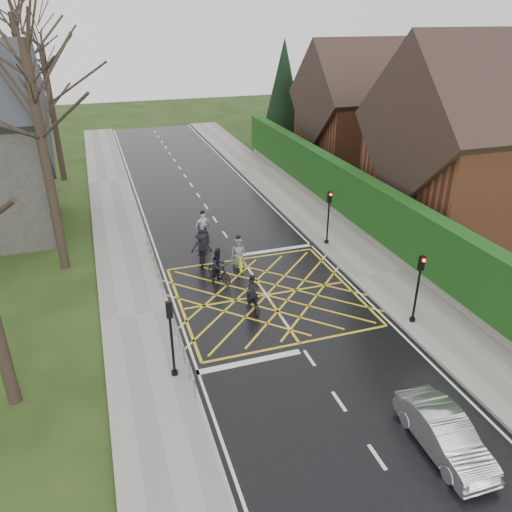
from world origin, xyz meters
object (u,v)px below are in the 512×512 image
cyclist_mid (202,251)px  cyclist_front (203,229)px  cyclist_back (219,269)px  car (444,434)px  cyclist_rear (253,299)px  cyclist_lead (239,256)px

cyclist_mid → cyclist_front: cyclist_mid is taller
cyclist_back → car: (3.78, -12.39, -0.05)m
cyclist_rear → cyclist_mid: size_ratio=0.87×
cyclist_rear → cyclist_back: (-0.78, 3.04, 0.11)m
car → cyclist_back: bearing=108.3°
cyclist_front → cyclist_lead: size_ratio=0.96×
cyclist_rear → cyclist_front: (-0.37, 8.22, 0.10)m
cyclist_mid → cyclist_lead: bearing=-21.8°
cyclist_back → car: cyclist_back is taller
car → cyclist_lead: bearing=101.5°
cyclist_rear → car: cyclist_rear is taller
cyclist_back → cyclist_lead: 1.75m
cyclist_front → cyclist_lead: cyclist_lead is taller
cyclist_lead → car: cyclist_lead is taller
cyclist_mid → car: (4.12, -14.63, -0.07)m
cyclist_front → cyclist_lead: 4.19m
cyclist_rear → car: bearing=-72.1°
cyclist_rear → cyclist_back: cyclist_back is taller
cyclist_rear → car: size_ratio=0.47×
cyclist_rear → cyclist_front: bearing=92.7°
cyclist_rear → cyclist_front: 8.23m
cyclist_mid → cyclist_lead: 2.04m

